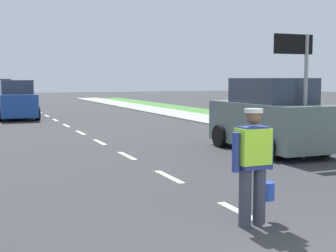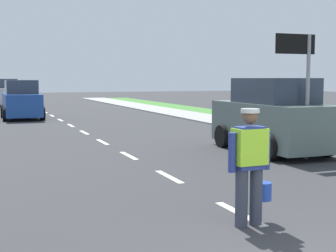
# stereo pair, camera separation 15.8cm
# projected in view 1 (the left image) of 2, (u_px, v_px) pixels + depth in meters

# --- Properties ---
(ground_plane) EXTENTS (96.00, 96.00, 0.00)m
(ground_plane) POSITION_uv_depth(u_px,v_px,m) (55.00, 120.00, 24.33)
(ground_plane) COLOR #333335
(sidewalk_right) EXTENTS (2.40, 72.00, 0.14)m
(sidewalk_right) POSITION_uv_depth(u_px,v_px,m) (312.00, 138.00, 16.89)
(sidewalk_right) COLOR #9E9E99
(sidewalk_right) RESTS_ON ground
(lane_center_line) EXTENTS (0.14, 46.40, 0.01)m
(lane_center_line) POSITION_uv_depth(u_px,v_px,m) (43.00, 114.00, 28.20)
(lane_center_line) COLOR silver
(lane_center_line) RESTS_ON ground
(road_worker) EXTENTS (0.76, 0.39, 1.67)m
(road_worker) POSITION_uv_depth(u_px,v_px,m) (254.00, 161.00, 6.79)
(road_worker) COLOR #383D4C
(road_worker) RESTS_ON ground
(lane_direction_sign) EXTENTS (1.16, 0.11, 3.20)m
(lane_direction_sign) POSITION_uv_depth(u_px,v_px,m) (298.00, 66.00, 12.25)
(lane_direction_sign) COLOR gray
(lane_direction_sign) RESTS_ON ground
(car_oncoming_second) EXTENTS (2.01, 3.88, 2.00)m
(car_oncoming_second) POSITION_uv_depth(u_px,v_px,m) (16.00, 101.00, 24.74)
(car_oncoming_second) COLOR #1E4799
(car_oncoming_second) RESTS_ON ground
(car_parked_curbside) EXTENTS (2.01, 4.12, 2.10)m
(car_parked_curbside) POSITION_uv_depth(u_px,v_px,m) (270.00, 118.00, 13.70)
(car_parked_curbside) COLOR slate
(car_parked_curbside) RESTS_ON ground
(car_oncoming_third) EXTENTS (1.96, 4.33, 2.05)m
(car_oncoming_third) POSITION_uv_depth(u_px,v_px,m) (0.00, 93.00, 36.91)
(car_oncoming_third) COLOR silver
(car_oncoming_third) RESTS_ON ground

